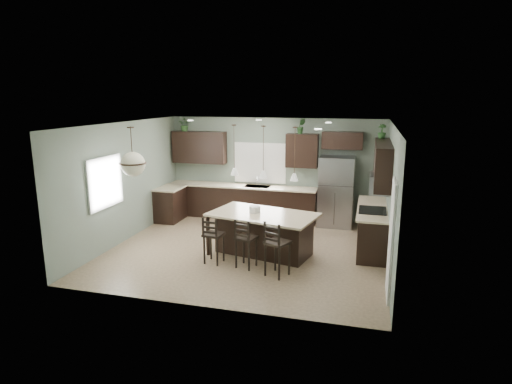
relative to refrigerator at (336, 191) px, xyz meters
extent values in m
plane|color=#9E8466|center=(-1.76, -2.39, -0.93)|extent=(6.00, 6.00, 0.00)
cube|color=white|center=(1.22, -3.94, 0.09)|extent=(0.04, 0.82, 2.04)
cube|color=white|center=(-2.16, 0.35, 0.62)|extent=(1.35, 0.02, 1.00)
cube|color=white|center=(-4.74, -3.19, 0.62)|extent=(0.02, 1.10, 1.00)
cube|color=black|center=(-4.46, -0.69, -0.48)|extent=(0.60, 0.90, 0.90)
cube|color=beige|center=(-4.44, -0.69, -0.01)|extent=(0.66, 0.96, 0.04)
cube|color=black|center=(-2.61, 0.06, -0.48)|extent=(4.20, 0.60, 0.90)
cube|color=beige|center=(-2.61, 0.04, -0.01)|extent=(4.20, 0.66, 0.04)
cube|color=gray|center=(-2.16, 0.04, 0.01)|extent=(0.70, 0.45, 0.01)
cylinder|color=silver|center=(-2.16, 0.01, 0.16)|extent=(0.02, 0.02, 0.28)
cube|color=black|center=(-3.91, 0.19, 1.02)|extent=(1.55, 0.34, 0.90)
cube|color=black|center=(-0.96, 0.19, 1.02)|extent=(0.85, 0.34, 0.90)
cube|color=black|center=(0.09, 0.19, 1.32)|extent=(1.05, 0.34, 0.45)
cube|color=black|center=(0.94, -1.51, -0.48)|extent=(0.60, 2.35, 0.90)
cube|color=beige|center=(0.92, -1.51, -0.01)|extent=(0.66, 2.35, 0.04)
cube|color=black|center=(0.92, -1.79, 0.02)|extent=(0.58, 0.75, 0.02)
cube|color=gray|center=(0.64, -1.79, -0.48)|extent=(0.01, 0.72, 0.60)
cube|color=black|center=(1.07, -1.51, 1.02)|extent=(0.34, 2.35, 0.90)
cube|color=gray|center=(1.02, -1.79, 0.62)|extent=(0.40, 0.75, 0.40)
cube|color=gray|center=(0.00, 0.00, 0.00)|extent=(0.90, 0.74, 1.85)
cube|color=black|center=(-1.34, -2.59, -0.46)|extent=(2.46, 1.73, 0.92)
cylinder|color=silver|center=(-1.54, -2.54, 0.07)|extent=(0.24, 0.24, 0.14)
cube|color=black|center=(-2.20, -3.31, -0.42)|extent=(0.42, 0.42, 1.01)
cube|color=black|center=(-1.50, -3.36, -0.41)|extent=(0.46, 0.46, 1.02)
cube|color=black|center=(-0.81, -3.61, -0.37)|extent=(0.54, 0.54, 1.10)
imported|color=#2D5525|center=(-4.31, 0.16, 1.66)|extent=(0.43, 0.41, 0.37)
imported|color=#244C21|center=(-0.99, 0.16, 1.67)|extent=(0.25, 0.22, 0.40)
imported|color=#2B5927|center=(1.04, -0.60, 1.64)|extent=(0.20, 0.20, 0.34)
plane|color=slate|center=(-1.76, 0.36, 0.48)|extent=(6.00, 0.00, 6.00)
plane|color=slate|center=(-1.76, -5.14, 0.48)|extent=(6.00, 0.00, 6.00)
plane|color=slate|center=(-4.76, -2.39, 0.48)|extent=(0.00, 5.50, 5.50)
plane|color=slate|center=(1.24, -2.39, 0.48)|extent=(0.00, 5.50, 5.50)
plane|color=white|center=(-1.76, -2.39, 1.87)|extent=(6.00, 6.00, 0.00)
camera|label=1|loc=(0.77, -11.14, 2.47)|focal=30.00mm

